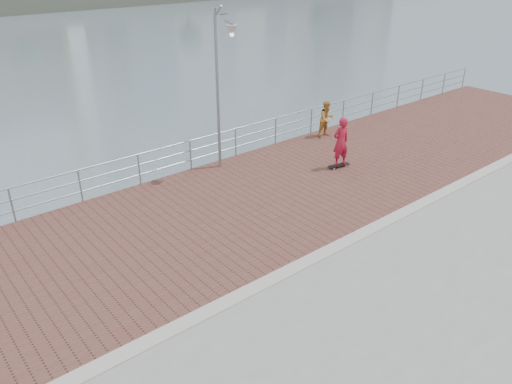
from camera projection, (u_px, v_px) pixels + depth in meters
water at (302, 324)px, 13.76m from camera, size 400.00×400.00×0.00m
brick_lane at (223, 212)px, 15.36m from camera, size 40.00×6.80×0.02m
curb at (305, 263)px, 12.86m from camera, size 40.00×0.40×0.06m
guardrail at (165, 158)px, 17.41m from camera, size 39.06×0.06×1.13m
street_lamp at (223, 64)px, 16.51m from camera, size 0.39×1.15×5.42m
skateboard at (339, 165)px, 18.38m from camera, size 0.88×0.38×0.10m
skateboarder at (341, 142)px, 17.97m from camera, size 0.73×0.55×1.82m
bystander at (327, 119)px, 21.06m from camera, size 0.80×0.65×1.53m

